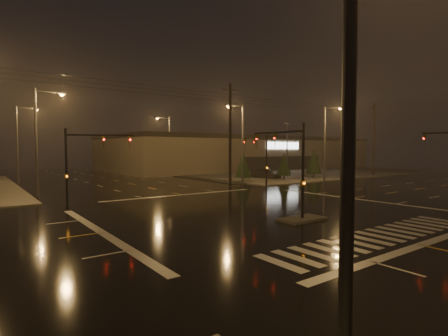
{
  "coord_description": "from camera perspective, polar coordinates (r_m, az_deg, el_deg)",
  "views": [
    {
      "loc": [
        -16.48,
        -18.41,
        4.35
      ],
      "look_at": [
        -1.34,
        2.4,
        3.0
      ],
      "focal_mm": 28.0,
      "sensor_mm": 36.0,
      "label": 1
    }
  ],
  "objects": [
    {
      "name": "signal_mast_ne",
      "position": [
        38.6,
        6.25,
        2.16
      ],
      "size": [
        4.84,
        1.86,
        6.0
      ],
      "color": "black",
      "rests_on": "ground"
    },
    {
      "name": "stop_bar_far",
      "position": [
        33.99,
        -6.75,
        -4.36
      ],
      "size": [
        16.0,
        0.5,
        0.01
      ],
      "primitive_type": "cube",
      "color": "beige",
      "rests_on": "ground"
    },
    {
      "name": "parking_lot",
      "position": [
        69.45,
        11.88,
        -0.62
      ],
      "size": [
        50.0,
        24.0,
        0.08
      ],
      "primitive_type": "cube",
      "color": "black",
      "rests_on": "ground"
    },
    {
      "name": "crosswalk",
      "position": [
        19.47,
        23.98,
        -10.15
      ],
      "size": [
        15.0,
        2.6,
        0.01
      ],
      "primitive_type": "cube",
      "color": "beige",
      "rests_on": "ground"
    },
    {
      "name": "streetlight_4",
      "position": [
        61.05,
        -9.13,
        4.33
      ],
      "size": [
        2.77,
        0.32,
        10.0
      ],
      "color": "#38383A",
      "rests_on": "ground"
    },
    {
      "name": "ground",
      "position": [
        25.09,
        5.74,
        -7.0
      ],
      "size": [
        140.0,
        140.0,
        0.0
      ],
      "primitive_type": "plane",
      "color": "black",
      "rests_on": "ground"
    },
    {
      "name": "streetlight_1",
      "position": [
        36.82,
        -27.87,
        4.92
      ],
      "size": [
        2.77,
        0.32,
        10.0
      ],
      "color": "#38383A",
      "rests_on": "ground"
    },
    {
      "name": "car_parked",
      "position": [
        52.71,
        6.83,
        -0.86
      ],
      "size": [
        2.62,
        5.04,
        1.64
      ],
      "primitive_type": "imported",
      "rotation": [
        0.0,
        0.0,
        0.15
      ],
      "color": "black",
      "rests_on": "ground"
    },
    {
      "name": "signal_mast_nw",
      "position": [
        29.39,
        -22.32,
        1.69
      ],
      "size": [
        4.84,
        1.86,
        6.0
      ],
      "color": "black",
      "rests_on": "ground"
    },
    {
      "name": "sidewalk_ne",
      "position": [
        67.25,
        7.76,
        -0.68
      ],
      "size": [
        36.0,
        36.0,
        0.12
      ],
      "primitive_type": "cube",
      "color": "#44423D",
      "rests_on": "ground"
    },
    {
      "name": "conifer_1",
      "position": [
        50.53,
        9.77,
        0.64
      ],
      "size": [
        2.06,
        2.06,
        3.92
      ],
      "color": "black",
      "rests_on": "ground"
    },
    {
      "name": "utility_pole_2",
      "position": [
        63.42,
        23.25,
        4.37
      ],
      "size": [
        2.2,
        0.32,
        12.0
      ],
      "color": "black",
      "rests_on": "ground"
    },
    {
      "name": "signal_mast_median",
      "position": [
        22.52,
        11.0,
        1.43
      ],
      "size": [
        0.25,
        4.59,
        6.0
      ],
      "color": "black",
      "rests_on": "ground"
    },
    {
      "name": "streetlight_3",
      "position": [
        44.18,
        2.75,
        4.88
      ],
      "size": [
        2.77,
        0.32,
        10.0
      ],
      "color": "#38383A",
      "rests_on": "ground"
    },
    {
      "name": "streetlight_6",
      "position": [
        48.57,
        16.43,
        4.59
      ],
      "size": [
        0.32,
        2.77,
        10.0
      ],
      "color": "#38383A",
      "rests_on": "ground"
    },
    {
      "name": "conifer_0",
      "position": [
        46.25,
        3.13,
        0.56
      ],
      "size": [
        2.16,
        2.16,
        4.07
      ],
      "color": "black",
      "rests_on": "ground"
    },
    {
      "name": "conifer_2",
      "position": [
        54.76,
        14.43,
        1.07
      ],
      "size": [
        2.43,
        2.43,
        4.49
      ],
      "color": "black",
      "rests_on": "ground"
    },
    {
      "name": "utility_pole_1",
      "position": [
        40.65,
        1.01,
        5.51
      ],
      "size": [
        2.2,
        0.32,
        12.0
      ],
      "color": "black",
      "rests_on": "ground"
    },
    {
      "name": "retail_building",
      "position": [
        82.45,
        2.58,
        2.64
      ],
      "size": [
        60.2,
        28.3,
        7.2
      ],
      "color": "#706050",
      "rests_on": "ground"
    },
    {
      "name": "streetlight_2",
      "position": [
        52.69,
        -30.37,
        4.17
      ],
      "size": [
        2.77,
        0.32,
        10.0
      ],
      "color": "#38383A",
      "rests_on": "ground"
    },
    {
      "name": "stop_bar_near",
      "position": [
        18.59,
        29.42,
        -10.91
      ],
      "size": [
        16.0,
        0.5,
        0.01
      ],
      "primitive_type": "cube",
      "color": "beige",
      "rests_on": "ground"
    },
    {
      "name": "median_island",
      "position": [
        22.31,
        12.67,
        -8.12
      ],
      "size": [
        3.0,
        1.6,
        0.15
      ],
      "primitive_type": "cube",
      "color": "#44423D",
      "rests_on": "ground"
    },
    {
      "name": "streetlight_0",
      "position": [
        6.47,
        21.49,
        15.79
      ],
      "size": [
        2.77,
        0.32,
        10.0
      ],
      "color": "#38383A",
      "rests_on": "ground"
    }
  ]
}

